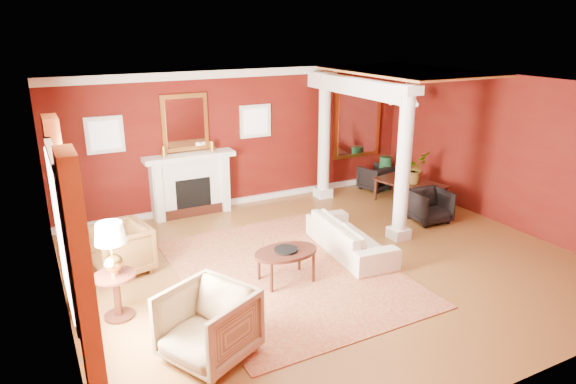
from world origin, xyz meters
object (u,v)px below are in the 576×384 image
coffee_table (286,254)px  side_table (113,256)px  dining_table (411,186)px  armchair_leopard (120,247)px  sofa (350,231)px  armchair_stripe (208,322)px

coffee_table → side_table: 2.52m
coffee_table → dining_table: bearing=25.1°
coffee_table → side_table: bearing=176.8°
coffee_table → side_table: size_ratio=0.74×
armchair_leopard → coffee_table: bearing=44.4°
armchair_leopard → dining_table: 6.24m
armchair_leopard → side_table: bearing=-23.7°
sofa → armchair_stripe: bearing=123.8°
sofa → armchair_leopard: armchair_leopard is taller
side_table → sofa: bearing=4.3°
armchair_leopard → armchair_stripe: 2.79m
sofa → armchair_stripe: 3.59m
sofa → coffee_table: sofa is taller
dining_table → sofa: bearing=106.9°
side_table → dining_table: size_ratio=0.92×
armchair_leopard → side_table: (-0.28, -1.33, 0.47)m
armchair_leopard → armchair_stripe: bearing=-1.1°
armchair_stripe → side_table: size_ratio=0.70×
armchair_stripe → dining_table: bearing=91.9°
sofa → dining_table: 2.95m
side_table → armchair_stripe: bearing=-60.6°
armchair_stripe → coffee_table: armchair_stripe is taller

